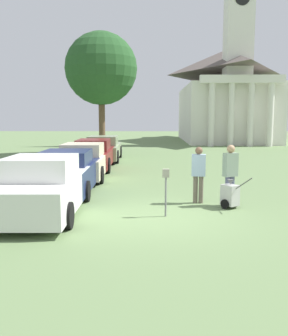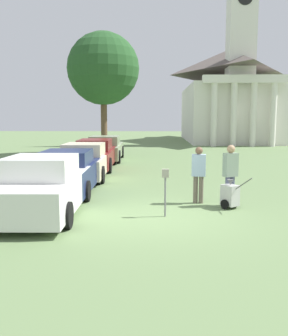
# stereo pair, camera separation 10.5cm
# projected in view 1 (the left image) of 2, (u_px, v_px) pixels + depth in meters

# --- Properties ---
(ground_plane) EXTENTS (120.00, 120.00, 0.00)m
(ground_plane) POSITION_uv_depth(u_px,v_px,m) (160.00, 216.00, 9.99)
(ground_plane) COLOR #607A4C
(parked_car_white) EXTENTS (2.18, 4.67, 1.59)m
(parked_car_white) POSITION_uv_depth(u_px,v_px,m) (43.00, 188.00, 10.15)
(parked_car_white) COLOR silver
(parked_car_white) RESTS_ON ground_plane
(parked_car_navy) EXTENTS (2.03, 4.79, 1.48)m
(parked_car_navy) POSITION_uv_depth(u_px,v_px,m) (67.00, 173.00, 13.06)
(parked_car_navy) COLOR #19234C
(parked_car_navy) RESTS_ON ground_plane
(parked_car_cream) EXTENTS (2.08, 4.73, 1.51)m
(parked_car_cream) POSITION_uv_depth(u_px,v_px,m) (84.00, 162.00, 16.19)
(parked_car_cream) COLOR beige
(parked_car_cream) RESTS_ON ground_plane
(parked_car_maroon) EXTENTS (2.01, 5.20, 1.51)m
(parked_car_maroon) POSITION_uv_depth(u_px,v_px,m) (94.00, 155.00, 19.05)
(parked_car_maroon) COLOR maroon
(parked_car_maroon) RESTS_ON ground_plane
(parked_car_sage) EXTENTS (2.15, 5.13, 1.49)m
(parked_car_sage) POSITION_uv_depth(u_px,v_px,m) (103.00, 149.00, 22.74)
(parked_car_sage) COLOR gray
(parked_car_sage) RESTS_ON ground_plane
(parking_meter) EXTENTS (0.18, 0.09, 1.28)m
(parking_meter) POSITION_uv_depth(u_px,v_px,m) (166.00, 183.00, 9.86)
(parking_meter) COLOR slate
(parking_meter) RESTS_ON ground_plane
(person_worker) EXTENTS (0.45, 0.28, 1.73)m
(person_worker) POSITION_uv_depth(u_px,v_px,m) (199.00, 171.00, 11.41)
(person_worker) COLOR #665B4C
(person_worker) RESTS_ON ground_plane
(person_supervisor) EXTENTS (0.47, 0.38, 1.82)m
(person_supervisor) POSITION_uv_depth(u_px,v_px,m) (230.00, 171.00, 11.08)
(person_supervisor) COLOR #515670
(person_supervisor) RESTS_ON ground_plane
(equipment_cart) EXTENTS (0.75, 0.90, 1.00)m
(equipment_cart) POSITION_uv_depth(u_px,v_px,m) (230.00, 195.00, 10.84)
(equipment_cart) COLOR #B2B2AD
(equipment_cart) RESTS_ON ground_plane
(church) EXTENTS (8.91, 17.01, 24.03)m
(church) POSITION_uv_depth(u_px,v_px,m) (225.00, 90.00, 40.86)
(church) COLOR silver
(church) RESTS_ON ground_plane
(shade_tree) EXTENTS (4.97, 4.97, 8.43)m
(shade_tree) POSITION_uv_depth(u_px,v_px,m) (101.00, 69.00, 25.77)
(shade_tree) COLOR brown
(shade_tree) RESTS_ON ground_plane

